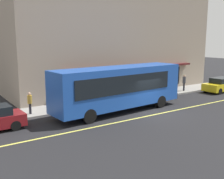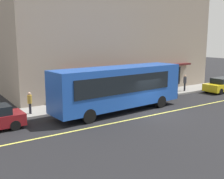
# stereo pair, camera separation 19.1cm
# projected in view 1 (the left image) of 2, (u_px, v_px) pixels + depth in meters

# --- Properties ---
(ground) EXTENTS (120.00, 120.00, 0.00)m
(ground) POSITION_uv_depth(u_px,v_px,m) (158.00, 114.00, 20.50)
(ground) COLOR black
(sidewalk) EXTENTS (80.00, 2.86, 0.15)m
(sidewalk) POSITION_uv_depth(u_px,v_px,m) (116.00, 100.00, 24.97)
(sidewalk) COLOR gray
(sidewalk) RESTS_ON ground
(lane_centre_stripe) EXTENTS (36.00, 0.16, 0.01)m
(lane_centre_stripe) POSITION_uv_depth(u_px,v_px,m) (158.00, 114.00, 20.50)
(lane_centre_stripe) COLOR #D8D14C
(lane_centre_stripe) RESTS_ON ground
(storefront_building) EXTENTS (22.72, 11.56, 13.92)m
(storefront_building) POSITION_uv_depth(u_px,v_px,m) (104.00, 27.00, 31.01)
(storefront_building) COLOR gray
(storefront_building) RESTS_ON ground
(bus) EXTENTS (11.27, 3.25, 3.50)m
(bus) POSITION_uv_depth(u_px,v_px,m) (120.00, 86.00, 20.87)
(bus) COLOR #1E4CAD
(bus) RESTS_ON ground
(traffic_light) EXTENTS (0.30, 0.52, 3.20)m
(traffic_light) POSITION_uv_depth(u_px,v_px,m) (127.00, 74.00, 24.24)
(traffic_light) COLOR #2D2D33
(traffic_light) RESTS_ON sidewalk
(car_yellow) EXTENTS (4.38, 2.03, 1.52)m
(car_yellow) POSITION_uv_depth(u_px,v_px,m) (221.00, 85.00, 29.16)
(car_yellow) COLOR yellow
(car_yellow) RESTS_ON ground
(pedestrian_mid_block) EXTENTS (0.34, 0.34, 1.72)m
(pedestrian_mid_block) POSITION_uv_depth(u_px,v_px,m) (184.00, 81.00, 28.84)
(pedestrian_mid_block) COLOR black
(pedestrian_mid_block) RESTS_ON sidewalk
(pedestrian_at_corner) EXTENTS (0.34, 0.34, 1.62)m
(pedestrian_at_corner) POSITION_uv_depth(u_px,v_px,m) (30.00, 101.00, 19.79)
(pedestrian_at_corner) COLOR black
(pedestrian_at_corner) RESTS_ON sidewalk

